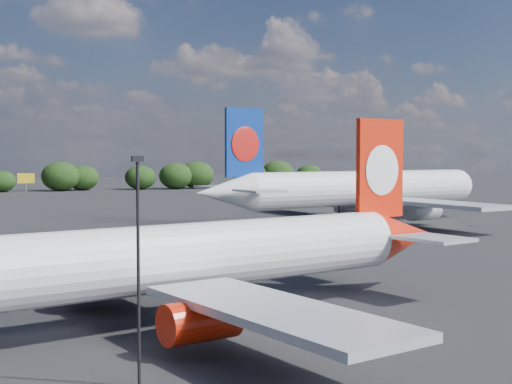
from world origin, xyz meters
name	(u,v)px	position (x,y,z in m)	size (l,w,h in m)	color
ground	(12,236)	(0.00, 60.00, 0.00)	(500.00, 500.00, 0.00)	black
qantas_airliner	(210,256)	(9.03, 3.34, 4.24)	(42.33, 40.49, 13.91)	white
china_southern_airliner	(354,189)	(52.53, 58.33, 5.44)	(54.75, 52.22, 17.87)	white
apron_lamp_post	(138,258)	(1.27, -8.83, 6.15)	(0.55, 0.30, 11.01)	black
billboard_yellow	(26,179)	(12.00, 182.00, 3.87)	(5.00, 0.30, 5.50)	gold
horizon_treeline	(50,178)	(18.67, 180.50, 4.07)	(206.53, 14.10, 9.10)	black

